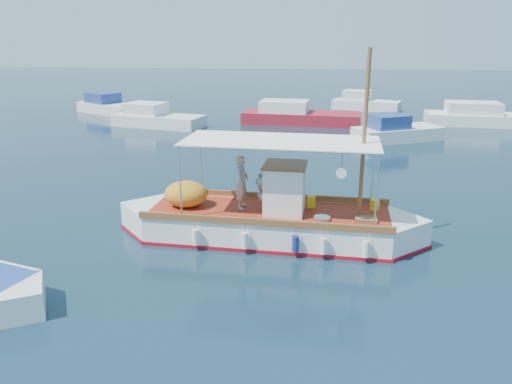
# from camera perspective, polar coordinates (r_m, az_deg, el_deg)

# --- Properties ---
(ground) EXTENTS (160.00, 160.00, 0.00)m
(ground) POSITION_cam_1_polar(r_m,az_deg,el_deg) (15.74, 3.22, -5.65)
(ground) COLOR black
(ground) RESTS_ON ground
(fishing_caique) EXTENTS (9.92, 3.26, 6.06)m
(fishing_caique) POSITION_cam_1_polar(r_m,az_deg,el_deg) (15.82, 1.24, -3.41)
(fishing_caique) COLOR white
(fishing_caique) RESTS_ON ground
(bg_boat_nw) EXTENTS (6.74, 3.94, 1.80)m
(bg_boat_nw) POSITION_cam_1_polar(r_m,az_deg,el_deg) (35.99, -11.34, 8.16)
(bg_boat_nw) COLOR silver
(bg_boat_nw) RESTS_ON ground
(bg_boat_n) EXTENTS (8.67, 3.69, 1.80)m
(bg_boat_n) POSITION_cam_1_polar(r_m,az_deg,el_deg) (36.65, 4.80, 8.61)
(bg_boat_n) COLOR maroon
(bg_boat_n) RESTS_ON ground
(bg_boat_ne) EXTENTS (5.77, 4.31, 1.80)m
(bg_boat_ne) POSITION_cam_1_polar(r_m,az_deg,el_deg) (31.67, 15.66, 6.59)
(bg_boat_ne) COLOR silver
(bg_boat_ne) RESTS_ON ground
(bg_boat_e) EXTENTS (9.20, 3.43, 1.80)m
(bg_boat_e) POSITION_cam_1_polar(r_m,az_deg,el_deg) (39.30, 24.97, 7.65)
(bg_boat_e) COLOR silver
(bg_boat_e) RESTS_ON ground
(bg_boat_far_w) EXTENTS (6.38, 5.24, 1.80)m
(bg_boat_far_w) POSITION_cam_1_polar(r_m,az_deg,el_deg) (43.02, -16.48, 9.30)
(bg_boat_far_w) COLOR silver
(bg_boat_far_w) RESTS_ON ground
(bg_boat_far_n) EXTENTS (5.91, 3.72, 1.80)m
(bg_boat_far_n) POSITION_cam_1_polar(r_m,az_deg,el_deg) (44.20, 12.27, 9.82)
(bg_boat_far_n) COLOR silver
(bg_boat_far_n) RESTS_ON ground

